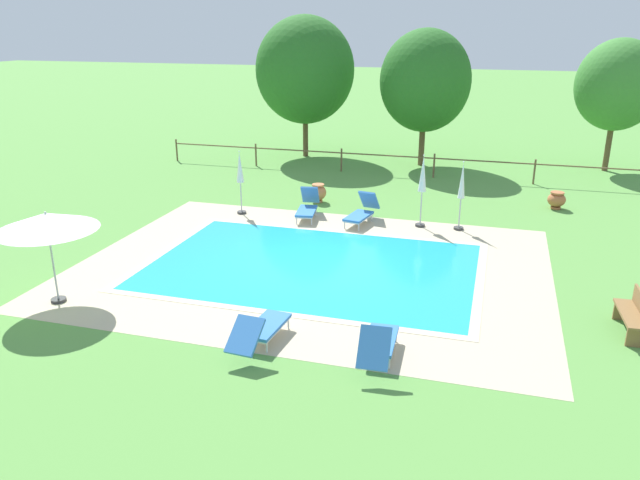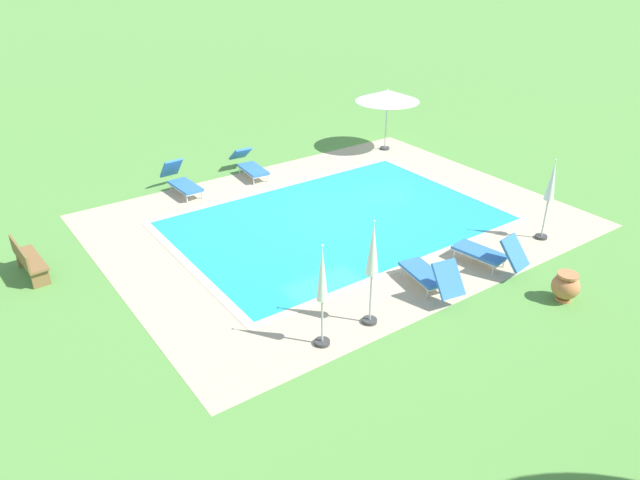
# 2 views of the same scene
# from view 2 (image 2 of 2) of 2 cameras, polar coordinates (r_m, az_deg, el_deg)

# --- Properties ---
(ground_plane) EXTENTS (160.00, 160.00, 0.00)m
(ground_plane) POSITION_cam_2_polar(r_m,az_deg,el_deg) (17.07, 1.60, 1.84)
(ground_plane) COLOR #599342
(pool_deck_paving) EXTENTS (12.77, 9.88, 0.01)m
(pool_deck_paving) POSITION_cam_2_polar(r_m,az_deg,el_deg) (17.06, 1.60, 1.86)
(pool_deck_paving) COLOR #BCAD8E
(pool_deck_paving) RESTS_ON ground
(swimming_pool_water) EXTENTS (8.83, 5.93, 0.01)m
(swimming_pool_water) POSITION_cam_2_polar(r_m,az_deg,el_deg) (17.06, 1.60, 1.86)
(swimming_pool_water) COLOR #23A8C1
(swimming_pool_water) RESTS_ON ground
(pool_coping_rim) EXTENTS (9.31, 6.41, 0.01)m
(pool_coping_rim) POSITION_cam_2_polar(r_m,az_deg,el_deg) (17.06, 1.60, 1.87)
(pool_coping_rim) COLOR beige
(pool_coping_rim) RESTS_ON ground
(sun_lounger_north_near_steps) EXTENTS (0.88, 1.91, 1.00)m
(sun_lounger_north_near_steps) POSITION_cam_2_polar(r_m,az_deg,el_deg) (15.13, 15.92, -1.19)
(sun_lounger_north_near_steps) COLOR #3370BC
(sun_lounger_north_near_steps) RESTS_ON ground
(sun_lounger_north_mid) EXTENTS (0.75, 2.04, 0.84)m
(sun_lounger_north_mid) POSITION_cam_2_polar(r_m,az_deg,el_deg) (20.33, -6.77, 7.15)
(sun_lounger_north_mid) COLOR #3370BC
(sun_lounger_north_mid) RESTS_ON ground
(sun_lounger_north_far) EXTENTS (0.92, 1.93, 0.99)m
(sun_lounger_north_far) POSITION_cam_2_polar(r_m,az_deg,el_deg) (13.87, 10.54, -3.33)
(sun_lounger_north_far) COLOR #3370BC
(sun_lounger_north_far) RESTS_ON ground
(sun_lounger_north_end) EXTENTS (0.69, 1.90, 0.98)m
(sun_lounger_north_end) POSITION_cam_2_polar(r_m,az_deg,el_deg) (19.29, -13.13, 5.52)
(sun_lounger_north_end) COLOR #3370BC
(sun_lounger_north_end) RESTS_ON ground
(patio_umbrella_open_foreground) EXTENTS (2.35, 2.35, 2.28)m
(patio_umbrella_open_foreground) POSITION_cam_2_polar(r_m,az_deg,el_deg) (22.42, 6.48, 13.55)
(patio_umbrella_open_foreground) COLOR #383838
(patio_umbrella_open_foreground) RESTS_ON ground
(patio_umbrella_closed_row_west) EXTENTS (0.32, 0.32, 2.28)m
(patio_umbrella_closed_row_west) POSITION_cam_2_polar(r_m,az_deg,el_deg) (11.36, 0.22, -4.21)
(patio_umbrella_closed_row_west) COLOR #383838
(patio_umbrella_closed_row_west) RESTS_ON ground
(patio_umbrella_closed_row_mid_west) EXTENTS (0.32, 0.32, 2.42)m
(patio_umbrella_closed_row_mid_west) POSITION_cam_2_polar(r_m,az_deg,el_deg) (11.96, 5.06, -1.57)
(patio_umbrella_closed_row_mid_west) COLOR #383838
(patio_umbrella_closed_row_mid_west) RESTS_ON ground
(patio_umbrella_closed_row_centre) EXTENTS (0.32, 0.32, 2.25)m
(patio_umbrella_closed_row_centre) POSITION_cam_2_polar(r_m,az_deg,el_deg) (16.59, 21.22, 4.71)
(patio_umbrella_closed_row_centre) COLOR #383838
(patio_umbrella_closed_row_centre) RESTS_ON ground
(wooden_bench_lawn_side) EXTENTS (0.52, 1.52, 0.87)m
(wooden_bench_lawn_side) POSITION_cam_2_polar(r_m,az_deg,el_deg) (15.75, -26.21, -1.67)
(wooden_bench_lawn_side) COLOR olive
(wooden_bench_lawn_side) RESTS_ON ground
(terracotta_urn_near_fence) EXTENTS (0.61, 0.61, 0.69)m
(terracotta_urn_near_fence) POSITION_cam_2_polar(r_m,az_deg,el_deg) (14.35, 22.45, -4.11)
(terracotta_urn_near_fence) COLOR #C67547
(terracotta_urn_near_fence) RESTS_ON ground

